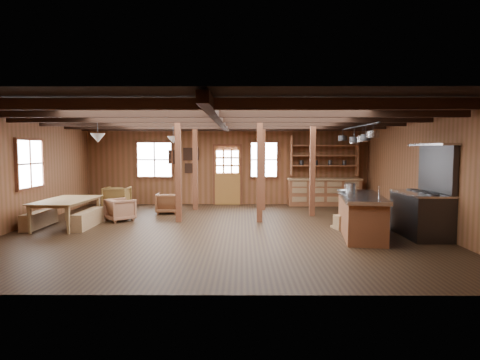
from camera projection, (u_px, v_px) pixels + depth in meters
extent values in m
cube|color=black|center=(221.00, 229.00, 9.93)|extent=(10.00, 9.00, 0.02)
cube|color=black|center=(220.00, 115.00, 9.71)|extent=(10.00, 9.00, 0.02)
cube|color=brown|center=(17.00, 173.00, 9.85)|extent=(0.02, 9.00, 2.80)
cube|color=brown|center=(425.00, 173.00, 9.79)|extent=(0.02, 9.00, 2.80)
cube|color=brown|center=(227.00, 165.00, 14.32)|extent=(10.00, 0.02, 2.80)
cube|color=brown|center=(202.00, 193.00, 5.32)|extent=(10.00, 0.02, 2.80)
cube|color=black|center=(208.00, 104.00, 6.23)|extent=(9.80, 0.12, 0.18)
cube|color=black|center=(215.00, 113.00, 7.73)|extent=(9.80, 0.12, 0.18)
cube|color=black|center=(219.00, 119.00, 9.22)|extent=(9.80, 0.12, 0.18)
cube|color=black|center=(222.00, 123.00, 10.72)|extent=(9.80, 0.12, 0.18)
cube|color=black|center=(225.00, 126.00, 12.21)|extent=(9.80, 0.12, 0.18)
cube|color=black|center=(227.00, 128.00, 13.51)|extent=(9.80, 0.12, 0.18)
cube|color=black|center=(220.00, 120.00, 9.72)|extent=(0.18, 8.82, 0.18)
cube|color=#4D2616|center=(178.00, 171.00, 10.82)|extent=(0.15, 0.15, 2.80)
cube|color=#4D2616|center=(195.00, 167.00, 13.02)|extent=(0.15, 0.15, 2.80)
cube|color=#4D2616|center=(260.00, 171.00, 10.81)|extent=(0.15, 0.15, 2.80)
cube|color=#4D2616|center=(263.00, 167.00, 13.00)|extent=(0.15, 0.15, 2.80)
cube|color=#4D2616|center=(312.00, 169.00, 11.80)|extent=(0.15, 0.15, 2.80)
cube|color=brown|center=(227.00, 189.00, 14.32)|extent=(0.90, 0.06, 1.10)
cube|color=#4D2616|center=(214.00, 175.00, 14.29)|extent=(0.06, 0.08, 2.10)
cube|color=#4D2616|center=(241.00, 175.00, 14.28)|extent=(0.06, 0.08, 2.10)
cube|color=#4D2616|center=(227.00, 145.00, 14.20)|extent=(1.02, 0.08, 0.06)
cube|color=white|center=(227.00, 161.00, 14.25)|extent=(0.84, 0.02, 0.90)
cube|color=white|center=(155.00, 160.00, 14.27)|extent=(1.20, 0.02, 1.20)
cube|color=#4D2616|center=(155.00, 160.00, 14.27)|extent=(1.32, 0.06, 1.32)
cube|color=white|center=(264.00, 160.00, 14.24)|extent=(0.90, 0.02, 1.20)
cube|color=#4D2616|center=(264.00, 160.00, 14.24)|extent=(1.02, 0.06, 1.32)
cube|color=white|center=(30.00, 164.00, 10.33)|extent=(0.02, 1.20, 1.20)
cube|color=#4D2616|center=(30.00, 164.00, 10.33)|extent=(0.14, 1.24, 1.32)
cube|color=beige|center=(191.00, 154.00, 14.24)|extent=(0.50, 0.03, 0.40)
cube|color=black|center=(191.00, 154.00, 14.23)|extent=(0.55, 0.02, 0.45)
cube|color=beige|center=(174.00, 157.00, 14.26)|extent=(0.35, 0.03, 0.45)
cube|color=black|center=(174.00, 157.00, 14.25)|extent=(0.40, 0.02, 0.50)
cube|color=beige|center=(191.00, 168.00, 14.28)|extent=(0.40, 0.03, 0.30)
cube|color=black|center=(191.00, 168.00, 14.27)|extent=(0.45, 0.02, 0.35)
cube|color=brown|center=(324.00, 193.00, 14.06)|extent=(2.50, 0.55, 0.90)
cube|color=brown|center=(324.00, 179.00, 14.00)|extent=(2.55, 0.60, 0.06)
cube|color=brown|center=(324.00, 166.00, 14.04)|extent=(2.30, 0.35, 0.04)
cube|color=brown|center=(324.00, 156.00, 14.01)|extent=(2.30, 0.35, 0.04)
cube|color=brown|center=(324.00, 146.00, 13.98)|extent=(2.30, 0.35, 0.04)
cube|color=brown|center=(291.00, 156.00, 14.02)|extent=(0.04, 0.35, 1.40)
cube|color=brown|center=(357.00, 156.00, 14.00)|extent=(0.04, 0.35, 1.40)
cylinder|color=#2F2F32|center=(97.00, 125.00, 9.75)|extent=(0.02, 0.02, 0.45)
cone|color=white|center=(98.00, 138.00, 9.77)|extent=(0.36, 0.36, 0.22)
cylinder|color=#2F2F32|center=(173.00, 129.00, 11.73)|extent=(0.02, 0.02, 0.45)
cone|color=white|center=(173.00, 140.00, 11.76)|extent=(0.36, 0.36, 0.22)
cylinder|color=#2F2F32|center=(359.00, 126.00, 10.01)|extent=(0.04, 3.00, 0.04)
cylinder|color=#2F2F32|center=(373.00, 127.00, 8.67)|extent=(0.01, 0.01, 0.18)
cylinder|color=#AFB2B6|center=(373.00, 134.00, 8.68)|extent=(0.27, 0.27, 0.14)
cylinder|color=#2F2F32|center=(366.00, 129.00, 9.21)|extent=(0.01, 0.01, 0.23)
cylinder|color=#2F2F32|center=(366.00, 137.00, 9.23)|extent=(0.22, 0.22, 0.14)
cylinder|color=#2F2F32|center=(363.00, 131.00, 9.75)|extent=(0.01, 0.01, 0.26)
cylinder|color=#AFB2B6|center=(363.00, 139.00, 9.77)|extent=(0.27, 0.27, 0.14)
cylinder|color=#2F2F32|center=(355.00, 132.00, 10.29)|extent=(0.01, 0.01, 0.26)
cylinder|color=#2F2F32|center=(354.00, 140.00, 10.30)|extent=(0.25, 0.25, 0.14)
cylinder|color=#2F2F32|center=(354.00, 133.00, 10.83)|extent=(0.01, 0.01, 0.29)
cylinder|color=#AFB2B6|center=(354.00, 141.00, 10.84)|extent=(0.21, 0.21, 0.14)
cylinder|color=#2F2F32|center=(343.00, 132.00, 11.36)|extent=(0.01, 0.01, 0.19)
cylinder|color=#2F2F32|center=(343.00, 138.00, 11.38)|extent=(0.24, 0.24, 0.14)
cube|color=brown|center=(361.00, 217.00, 9.16)|extent=(1.16, 2.50, 0.86)
cube|color=#AFB2B6|center=(361.00, 197.00, 9.13)|extent=(1.26, 2.61, 0.08)
cylinder|color=#2F2F32|center=(370.00, 200.00, 8.53)|extent=(0.44, 0.44, 0.06)
cylinder|color=#AFB2B6|center=(379.00, 193.00, 8.52)|extent=(0.03, 0.03, 0.30)
cube|color=brown|center=(342.00, 222.00, 9.90)|extent=(0.47, 0.41, 0.36)
cube|color=#2F2F32|center=(421.00, 215.00, 9.10)|extent=(0.85, 1.60, 0.96)
cube|color=#AFB2B6|center=(422.00, 193.00, 9.06)|extent=(0.87, 1.62, 0.04)
cube|color=#2F2F32|center=(437.00, 168.00, 9.01)|extent=(0.12, 1.60, 1.07)
cube|color=#AFB2B6|center=(433.00, 145.00, 8.97)|extent=(0.40, 1.71, 0.05)
imported|color=brown|center=(68.00, 213.00, 10.20)|extent=(1.18, 2.04, 0.70)
cube|color=brown|center=(39.00, 219.00, 10.21)|extent=(0.28, 1.47, 0.40)
cube|color=brown|center=(88.00, 219.00, 10.21)|extent=(0.28, 1.52, 0.42)
imported|color=brown|center=(117.00, 197.00, 13.42)|extent=(0.79, 0.81, 0.73)
imported|color=#5B321B|center=(168.00, 203.00, 12.35)|extent=(0.71, 0.72, 0.62)
imported|color=brown|center=(120.00, 210.00, 11.04)|extent=(0.95, 0.95, 0.62)
cylinder|color=#AFB2B6|center=(350.00, 187.00, 10.11)|extent=(0.30, 0.30, 0.18)
imported|color=silver|center=(342.00, 191.00, 9.67)|extent=(0.29, 0.29, 0.06)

